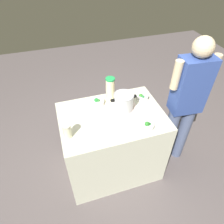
% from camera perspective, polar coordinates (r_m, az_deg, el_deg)
% --- Properties ---
extents(ground_plane, '(8.00, 8.00, 0.00)m').
position_cam_1_polar(ground_plane, '(2.84, 0.00, -14.74)').
color(ground_plane, '#554C4D').
extents(counter_slab, '(1.11, 0.78, 0.92)m').
position_cam_1_polar(counter_slab, '(2.47, 0.00, -8.85)').
color(counter_slab, beige).
rests_on(counter_slab, ground_plane).
extents(dish_cloth, '(0.32, 0.31, 0.01)m').
position_cam_1_polar(dish_cloth, '(2.20, 3.15, 0.80)').
color(dish_cloth, beige).
rests_on(dish_cloth, counter_slab).
extents(cooking_pot, '(0.28, 0.21, 0.19)m').
position_cam_1_polar(cooking_pot, '(2.14, 3.25, 2.90)').
color(cooking_pot, '#B7B7BC').
rests_on(cooking_pot, dish_cloth).
extents(lemonade_pitcher, '(0.10, 0.10, 0.27)m').
position_cam_1_polar(lemonade_pitcher, '(2.28, -0.49, 6.66)').
color(lemonade_pitcher, beige).
rests_on(lemonade_pitcher, counter_slab).
extents(mason_jar, '(0.08, 0.08, 0.15)m').
position_cam_1_polar(mason_jar, '(1.92, -12.52, -5.28)').
color(mason_jar, beige).
rests_on(mason_jar, counter_slab).
extents(broccoli_bowl_front, '(0.13, 0.13, 0.08)m').
position_cam_1_polar(broccoli_bowl_front, '(2.35, 8.53, 4.21)').
color(broccoli_bowl_front, silver).
rests_on(broccoli_bowl_front, counter_slab).
extents(broccoli_bowl_center, '(0.13, 0.13, 0.08)m').
position_cam_1_polar(broccoli_bowl_center, '(2.26, -3.97, 2.81)').
color(broccoli_bowl_center, silver).
rests_on(broccoli_bowl_center, counter_slab).
extents(broccoli_bowl_back, '(0.12, 0.12, 0.08)m').
position_cam_1_polar(broccoli_bowl_back, '(2.01, 10.02, -3.78)').
color(broccoli_bowl_back, silver).
rests_on(broccoli_bowl_back, counter_slab).
extents(person_cook, '(0.50, 0.23, 1.70)m').
position_cam_1_polar(person_cook, '(2.39, 19.98, 2.16)').
color(person_cook, '#485371').
rests_on(person_cook, ground_plane).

